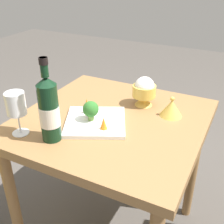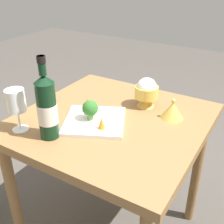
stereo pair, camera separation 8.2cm
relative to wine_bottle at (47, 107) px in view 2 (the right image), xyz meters
name	(u,v)px [view 2 (the right image)]	position (x,y,z in m)	size (l,w,h in m)	color
dining_table	(112,137)	(0.13, 0.25, -0.23)	(0.79, 0.79, 0.75)	olive
wine_bottle	(47,107)	(0.00, 0.00, 0.00)	(0.08, 0.08, 0.33)	black
wine_glass	(16,102)	(-0.14, -0.03, 0.00)	(0.08, 0.08, 0.18)	white
rice_bowl	(146,92)	(0.21, 0.44, -0.06)	(0.11, 0.11, 0.14)	gold
rice_bowl_lid	(172,110)	(0.36, 0.39, -0.09)	(0.10, 0.10, 0.09)	gold
serving_plate	(95,121)	(0.09, 0.18, -0.12)	(0.33, 0.33, 0.02)	white
broccoli_floret	(90,109)	(0.07, 0.17, -0.06)	(0.07, 0.07, 0.09)	#729E4C
carrot_garnish_left	(87,105)	(0.03, 0.22, -0.08)	(0.03, 0.03, 0.07)	orange
carrot_garnish_right	(102,123)	(0.16, 0.13, -0.09)	(0.03, 0.03, 0.05)	orange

